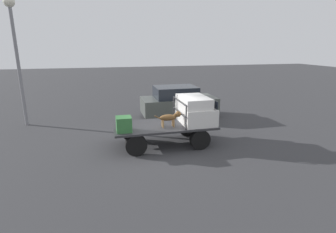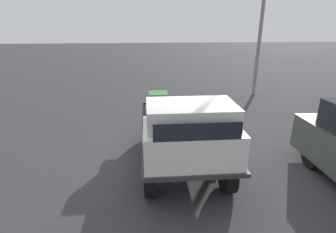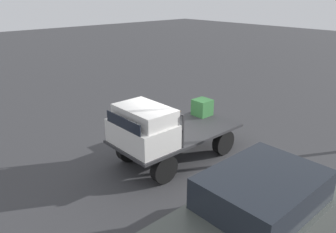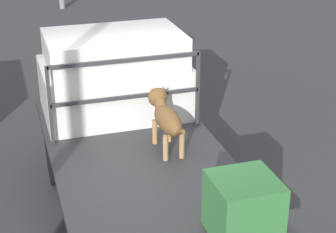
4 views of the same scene
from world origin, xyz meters
TOP-DOWN VIEW (x-y plane):
  - ground_plane at (0.00, 0.00)m, footprint 80.00×80.00m
  - flatbed_truck at (0.00, 0.00)m, footprint 4.02×1.93m
  - truck_cab at (1.30, 0.00)m, footprint 1.26×1.81m
  - truck_headboard at (0.63, 0.00)m, footprint 0.04×1.81m
  - dog at (0.18, -0.34)m, footprint 1.10×0.25m
  - cargo_crate at (-1.63, -0.48)m, footprint 0.55×0.55m
  - parked_sedan at (1.73, 3.94)m, footprint 4.12×1.87m
  - light_pole_near at (-6.18, 4.38)m, footprint 0.50×0.50m

SIDE VIEW (x-z plane):
  - ground_plane at x=0.00m, z-range 0.00..0.00m
  - flatbed_truck at x=0.00m, z-range 0.19..1.05m
  - parked_sedan at x=1.73m, z-range -0.01..1.74m
  - cargo_crate at x=-1.63m, z-range 0.86..1.41m
  - dog at x=0.18m, z-range 0.93..1.56m
  - truck_cab at x=1.30m, z-range 0.83..1.91m
  - truck_headboard at x=0.63m, z-range 1.01..1.95m
  - light_pole_near at x=-6.18m, z-range 1.17..7.27m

